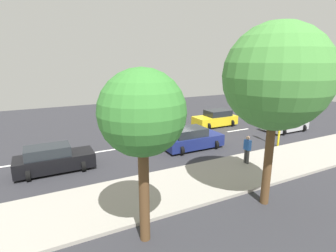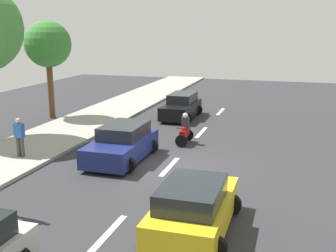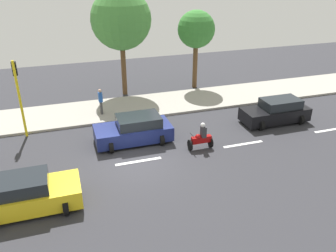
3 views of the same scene
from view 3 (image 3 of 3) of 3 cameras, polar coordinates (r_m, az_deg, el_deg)
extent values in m
cube|color=#2D2D33|center=(18.11, -4.81, -5.90)|extent=(40.00, 60.00, 0.10)
cube|color=#9E998E|center=(24.21, -8.67, 2.70)|extent=(4.00, 60.00, 0.15)
cube|color=white|center=(23.43, 25.04, -0.55)|extent=(0.20, 2.40, 0.01)
cube|color=white|center=(20.05, 12.12, -2.91)|extent=(0.20, 2.40, 0.01)
cube|color=white|center=(18.08, -4.82, -5.74)|extent=(0.20, 2.40, 0.01)
cube|color=white|center=(18.00, -23.93, -8.32)|extent=(0.20, 2.40, 0.01)
cube|color=black|center=(23.00, 16.94, 1.89)|extent=(1.70, 4.22, 0.80)
cube|color=#1E2328|center=(22.93, 17.85, 3.54)|extent=(1.43, 2.36, 0.56)
cylinder|color=black|center=(21.80, 14.87, 0.13)|extent=(0.64, 0.22, 0.64)
cylinder|color=black|center=(22.94, 12.96, 1.66)|extent=(0.64, 0.22, 0.64)
cylinder|color=black|center=(23.35, 20.69, 1.03)|extent=(0.64, 0.22, 0.64)
cylinder|color=black|center=(24.41, 18.64, 2.42)|extent=(0.64, 0.22, 0.64)
cube|color=yellow|center=(15.72, -21.53, -10.66)|extent=(1.87, 4.09, 0.80)
cube|color=#1E2328|center=(15.39, -23.15, -8.74)|extent=(1.57, 2.29, 0.56)
cylinder|color=black|center=(16.44, -16.60, -9.12)|extent=(0.64, 0.22, 0.64)
cylinder|color=black|center=(15.09, -16.29, -12.57)|extent=(0.64, 0.22, 0.64)
cube|color=navy|center=(19.76, -5.70, -1.05)|extent=(1.93, 4.25, 0.80)
cube|color=#1E2328|center=(19.53, -4.82, 0.86)|extent=(1.62, 2.38, 0.56)
cylinder|color=black|center=(18.92, -9.26, -3.39)|extent=(0.64, 0.22, 0.64)
cylinder|color=black|center=(20.42, -10.04, -1.16)|extent=(0.64, 0.22, 0.64)
cylinder|color=black|center=(19.43, -1.09, -2.20)|extent=(0.64, 0.22, 0.64)
cylinder|color=black|center=(20.90, -2.44, -0.12)|extent=(0.64, 0.22, 0.64)
cylinder|color=black|center=(18.92, 3.59, -3.14)|extent=(0.60, 0.10, 0.60)
cylinder|color=black|center=(19.35, 6.91, -2.60)|extent=(0.60, 0.10, 0.60)
cube|color=#990C0C|center=(19.03, 5.44, -2.18)|extent=(0.28, 1.10, 0.36)
sphere|color=#990C0C|center=(18.87, 4.90, -1.79)|extent=(0.32, 0.32, 0.32)
cylinder|color=black|center=(18.68, 3.93, -1.48)|extent=(0.55, 0.04, 0.04)
cube|color=#333338|center=(18.86, 5.78, -0.93)|extent=(0.36, 0.24, 0.60)
sphere|color=silver|center=(18.67, 5.69, 0.15)|extent=(0.26, 0.26, 0.26)
cylinder|color=#3F3F3F|center=(23.26, -10.76, 2.90)|extent=(0.16, 0.16, 0.85)
cylinder|color=#3F3F3F|center=(23.44, -10.83, 3.07)|extent=(0.16, 0.16, 0.85)
cube|color=#2659B2|center=(23.09, -10.95, 4.64)|extent=(0.40, 0.24, 0.60)
sphere|color=tan|center=(22.94, -11.03, 5.65)|extent=(0.22, 0.22, 0.22)
cylinder|color=yellow|center=(21.23, -22.92, 3.89)|extent=(0.14, 0.14, 4.50)
cube|color=black|center=(20.91, -23.71, 8.54)|extent=(0.24, 0.24, 0.76)
sphere|color=red|center=(20.97, -23.80, 9.26)|extent=(0.16, 0.16, 0.16)
sphere|color=#F2A50C|center=(21.03, -23.69, 8.63)|extent=(0.16, 0.16, 0.16)
sphere|color=green|center=(21.09, -23.57, 8.01)|extent=(0.16, 0.16, 0.16)
cylinder|color=brown|center=(27.95, 4.42, 9.81)|extent=(0.36, 0.36, 3.59)
sphere|color=#387F33|center=(27.33, 4.62, 15.43)|extent=(2.82, 2.82, 2.82)
cylinder|color=brown|center=(26.52, -7.21, 9.30)|extent=(0.36, 0.36, 4.03)
sphere|color=#478C3D|center=(25.76, -7.66, 16.81)|extent=(4.26, 4.26, 4.26)
camera|label=1|loc=(35.13, 4.56, 20.39)|focal=28.05mm
camera|label=2|loc=(16.62, -64.27, -2.71)|focal=44.82mm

